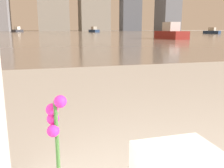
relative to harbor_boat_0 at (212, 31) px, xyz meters
The scene contains 5 objects.
harbor_water 37.50m from the harbor_boat_0, 156.36° to the left, with size 180.00×110.00×0.01m.
harbor_boat_0 is the anchor object (origin of this frame).
harbor_boat_1 56.54m from the harbor_boat_0, 138.70° to the left, with size 3.35×4.71×1.68m.
harbor_boat_3 34.45m from the harbor_boat_0, 125.68° to the left, with size 2.62×4.67×1.66m.
harbor_boat_4 31.69m from the harbor_boat_0, 134.02° to the right, with size 1.71×4.63×1.72m.
Camera 1 is at (-0.67, 0.08, 1.06)m, focal length 40.00 mm.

